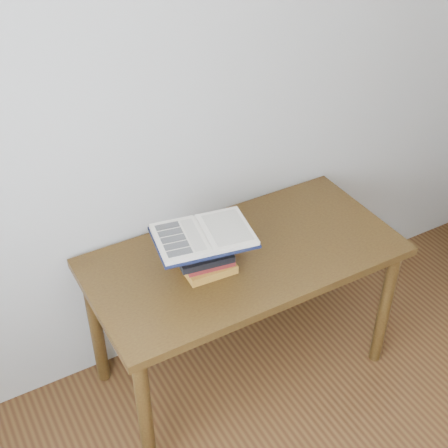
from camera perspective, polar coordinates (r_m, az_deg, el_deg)
desk at (r=2.76m, az=1.84°, el=-4.30°), size 1.36×0.68×0.73m
book_stack at (r=2.56m, az=-1.74°, el=-2.46°), size 0.26×0.20×0.18m
open_book at (r=2.48m, az=-1.89°, el=-1.05°), size 0.43×0.33×0.03m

